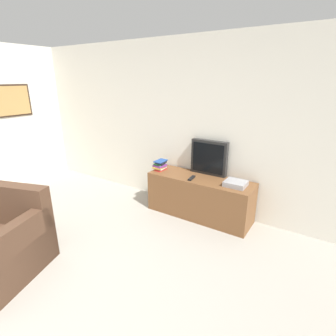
{
  "coord_description": "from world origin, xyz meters",
  "views": [
    {
      "loc": [
        2.12,
        -0.55,
        2.0
      ],
      "look_at": [
        0.21,
        2.39,
        0.8
      ],
      "focal_mm": 28.0,
      "sensor_mm": 36.0,
      "label": 1
    }
  ],
  "objects": [
    {
      "name": "set_top_box",
      "position": [
        1.1,
        2.71,
        0.65
      ],
      "size": [
        0.28,
        0.25,
        0.07
      ],
      "color": "#99999E",
      "rests_on": "tv_stand"
    },
    {
      "name": "book_stack",
      "position": [
        -0.13,
        2.69,
        0.7
      ],
      "size": [
        0.18,
        0.22,
        0.16
      ],
      "color": "#B72D28",
      "rests_on": "tv_stand"
    },
    {
      "name": "remote_on_stand",
      "position": [
        0.48,
        2.62,
        0.63
      ],
      "size": [
        0.07,
        0.19,
        0.02
      ],
      "rotation": [
        0.0,
        0.0,
        0.11
      ],
      "color": "black",
      "rests_on": "tv_stand"
    },
    {
      "name": "television",
      "position": [
        0.59,
        2.94,
        0.88
      ],
      "size": [
        0.56,
        0.09,
        0.52
      ],
      "color": "black",
      "rests_on": "tv_stand"
    },
    {
      "name": "tv_stand",
      "position": [
        0.56,
        2.73,
        0.31
      ],
      "size": [
        1.57,
        0.51,
        0.62
      ],
      "color": "brown",
      "rests_on": "ground_plane"
    },
    {
      "name": "wall_back",
      "position": [
        0.0,
        3.03,
        1.3
      ],
      "size": [
        9.0,
        0.06,
        2.6
      ],
      "color": "silver",
      "rests_on": "ground_plane"
    }
  ]
}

